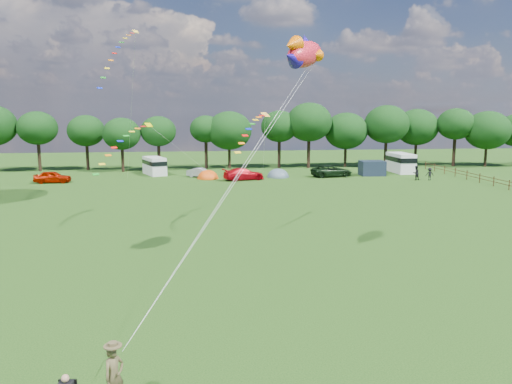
{
  "coord_description": "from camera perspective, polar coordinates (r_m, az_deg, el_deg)",
  "views": [
    {
      "loc": [
        -3.79,
        -22.47,
        9.02
      ],
      "look_at": [
        0.0,
        8.0,
        4.0
      ],
      "focal_mm": 35.0,
      "sensor_mm": 36.0,
      "label": 1
    }
  ],
  "objects": [
    {
      "name": "kite_flyer",
      "position": [
        16.92,
        -15.9,
        -19.54
      ],
      "size": [
        0.82,
        0.82,
        1.92
      ],
      "primitive_type": "imported",
      "rotation": [
        0.0,
        0.0,
        0.79
      ],
      "color": "brown",
      "rests_on": "ground"
    },
    {
      "name": "streamer_kite_a",
      "position": [
        48.83,
        -15.18,
        15.55
      ],
      "size": [
        3.27,
        5.46,
        5.72
      ],
      "rotation": [
        0.0,
        0.0,
        0.58
      ],
      "color": "yellow",
      "rests_on": "ground"
    },
    {
      "name": "campervan_b",
      "position": [
        72.45,
        -11.53,
        3.01
      ],
      "size": [
        3.84,
        5.52,
        2.49
      ],
      "rotation": [
        0.0,
        0.0,
        1.94
      ],
      "color": "silver",
      "rests_on": "ground"
    },
    {
      "name": "fence",
      "position": [
        67.79,
        24.86,
        1.38
      ],
      "size": [
        0.12,
        33.12,
        1.2
      ],
      "color": "#472D19",
      "rests_on": "ground"
    },
    {
      "name": "streamer_kite_c",
      "position": [
        37.0,
        -0.15,
        7.66
      ],
      "size": [
        3.17,
        4.91,
        2.79
      ],
      "rotation": [
        0.0,
        0.0,
        0.6
      ],
      "color": "#FEB236",
      "rests_on": "ground"
    },
    {
      "name": "walker_b",
      "position": [
        69.14,
        19.23,
        1.96
      ],
      "size": [
        1.12,
        0.65,
        1.64
      ],
      "primitive_type": "imported",
      "rotation": [
        0.0,
        0.0,
        2.99
      ],
      "color": "black",
      "rests_on": "ground"
    },
    {
      "name": "streamer_kite_b",
      "position": [
        40.85,
        -14.45,
        5.84
      ],
      "size": [
        4.26,
        4.62,
        3.78
      ],
      "rotation": [
        0.0,
        0.0,
        0.65
      ],
      "color": "#D6CC00",
      "rests_on": "ground"
    },
    {
      "name": "campervan_d",
      "position": [
        76.59,
        16.2,
        3.3
      ],
      "size": [
        2.51,
        5.8,
        2.83
      ],
      "rotation": [
        0.0,
        0.0,
        1.58
      ],
      "color": "silver",
      "rests_on": "ground"
    },
    {
      "name": "tent_orange",
      "position": [
        67.24,
        -5.52,
        1.55
      ],
      "size": [
        2.9,
        3.18,
        2.27
      ],
      "color": "#D5490C",
      "rests_on": "ground"
    },
    {
      "name": "tent_greyblue",
      "position": [
        68.5,
        2.54,
        1.73
      ],
      "size": [
        3.09,
        3.38,
        2.3
      ],
      "color": "#465A65",
      "rests_on": "ground"
    },
    {
      "name": "car_d",
      "position": [
        69.62,
        8.64,
        2.39
      ],
      "size": [
        6.08,
        3.46,
        1.57
      ],
      "primitive_type": "imported",
      "rotation": [
        0.0,
        0.0,
        1.73
      ],
      "color": "black",
      "rests_on": "ground"
    },
    {
      "name": "tree_line",
      "position": [
        78.04,
        -0.39,
        7.33
      ],
      "size": [
        102.98,
        10.98,
        10.27
      ],
      "color": "black",
      "rests_on": "ground"
    },
    {
      "name": "fish_kite",
      "position": [
        28.62,
        5.3,
        15.48
      ],
      "size": [
        3.39,
        3.86,
        2.19
      ],
      "rotation": [
        0.0,
        -0.21,
        0.9
      ],
      "color": "red",
      "rests_on": "ground"
    },
    {
      "name": "car_a",
      "position": [
        67.91,
        -22.23,
        1.61
      ],
      "size": [
        4.58,
        1.86,
        1.52
      ],
      "primitive_type": "imported",
      "rotation": [
        0.0,
        0.0,
        1.59
      ],
      "color": "#971300",
      "rests_on": "ground"
    },
    {
      "name": "walker_a",
      "position": [
        68.65,
        17.81,
        2.08
      ],
      "size": [
        1.04,
        0.81,
        1.88
      ],
      "primitive_type": "imported",
      "rotation": [
        0.0,
        0.0,
        3.44
      ],
      "color": "black",
      "rests_on": "ground"
    },
    {
      "name": "awning_navy",
      "position": [
        72.05,
        13.12,
        2.68
      ],
      "size": [
        3.43,
        2.84,
        2.06
      ],
      "primitive_type": "cube",
      "rotation": [
        0.0,
        0.0,
        -0.05
      ],
      "color": "#172132",
      "rests_on": "ground"
    },
    {
      "name": "car_c",
      "position": [
        65.47,
        -1.42,
        2.06
      ],
      "size": [
        5.61,
        3.45,
        1.57
      ],
      "primitive_type": "imported",
      "rotation": [
        0.0,
        0.0,
        1.83
      ],
      "color": "#AE0610",
      "rests_on": "ground"
    },
    {
      "name": "ground_plane",
      "position": [
        24.51,
        2.36,
        -12.32
      ],
      "size": [
        180.0,
        180.0,
        0.0
      ],
      "primitive_type": "plane",
      "color": "black",
      "rests_on": "ground"
    },
    {
      "name": "car_b",
      "position": [
        68.64,
        -6.31,
        2.21
      ],
      "size": [
        3.82,
        2.59,
        1.26
      ],
      "primitive_type": "imported",
      "rotation": [
        0.0,
        0.0,
        1.18
      ],
      "color": "gray",
      "rests_on": "ground"
    }
  ]
}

